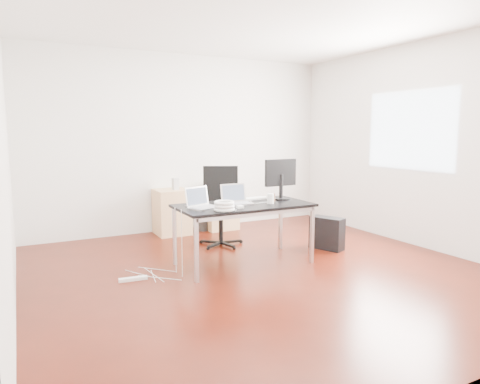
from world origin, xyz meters
name	(u,v)px	position (x,y,z in m)	size (l,w,h in m)	color
room_shell	(266,148)	(0.04, 0.00, 1.40)	(5.00, 5.00, 5.00)	#3A0E06
desk	(244,209)	(-0.05, 0.36, 0.68)	(1.60, 0.80, 0.73)	black
office_chair	(221,202)	(0.10, 1.33, 0.61)	(0.64, 0.65, 1.08)	black
filing_cabinet_left	(172,212)	(-0.32, 2.23, 0.35)	(0.50, 0.50, 0.70)	tan
filing_cabinet_right	(220,208)	(0.50, 2.23, 0.35)	(0.50, 0.50, 0.70)	tan
pc_tower	(327,233)	(1.26, 0.42, 0.22)	(0.20, 0.45, 0.44)	black
wastebasket	(202,222)	(0.19, 2.25, 0.14)	(0.24, 0.24, 0.28)	black
power_strip	(133,279)	(-1.38, 0.38, 0.02)	(0.30, 0.06, 0.04)	white
laptop_left	(202,203)	(-0.58, 0.37, 0.79)	(0.40, 0.35, 0.23)	silver
laptop_right	(237,199)	(-0.11, 0.43, 0.79)	(0.33, 0.26, 0.23)	silver
monitor	(281,177)	(0.55, 0.50, 1.01)	(0.45, 0.26, 0.51)	black
keyboard	(252,199)	(0.21, 0.63, 0.74)	(0.44, 0.14, 0.02)	white
cup_white	(271,199)	(0.26, 0.25, 0.79)	(0.08, 0.08, 0.12)	white
cup_brown	(272,197)	(0.36, 0.38, 0.78)	(0.08, 0.08, 0.10)	#4E2E1B
cable_coil	(224,206)	(-0.44, 0.09, 0.78)	(0.24, 0.24, 0.11)	white
power_adapter	(240,207)	(-0.21, 0.15, 0.74)	(0.07, 0.07, 0.03)	white
speaker	(176,184)	(-0.27, 2.19, 0.79)	(0.09, 0.08, 0.18)	#9E9E9E
navy_garment	(223,183)	(0.57, 2.25, 0.74)	(0.30, 0.24, 0.09)	black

